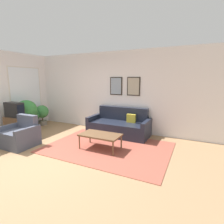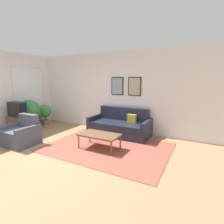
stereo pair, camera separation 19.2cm
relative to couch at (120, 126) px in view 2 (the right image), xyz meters
The scene contains 12 objects.
ground_plane 2.46m from the couch, 111.67° to the right, with size 16.00×16.00×0.00m, color #997551.
area_rug 1.19m from the couch, 81.88° to the right, with size 3.17×2.23×0.01m.
wall_back 1.45m from the couch, 152.42° to the left, with size 8.00×0.09×2.70m.
wall_left_window 4.09m from the couch, 155.96° to the right, with size 0.08×8.00×2.70m.
couch is the anchor object (origin of this frame).
coffee_table 1.31m from the couch, 88.42° to the right, with size 1.04×0.57×0.40m.
tv_stand 3.34m from the couch, 153.72° to the right, with size 0.68×0.40×0.59m.
tv 3.38m from the couch, 153.70° to the right, with size 0.62×0.28×0.47m.
armchair 2.89m from the couch, 134.76° to the right, with size 0.83×0.76×0.81m.
potted_plant_tall 3.25m from the couch, 162.34° to the right, with size 0.71×0.71×1.08m.
potted_plant_by_window 3.23m from the couch, behind, with size 0.50×0.50×0.78m.
potted_plant_small 3.30m from the couch, 169.80° to the right, with size 0.48×0.48×0.73m.
Camera 2 is at (3.25, -2.67, 1.78)m, focal length 28.00 mm.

